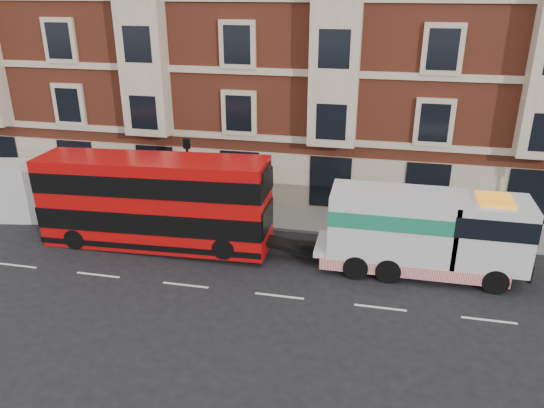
# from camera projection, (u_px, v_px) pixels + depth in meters

# --- Properties ---
(ground) EXTENTS (120.00, 120.00, 0.00)m
(ground) POSITION_uv_depth(u_px,v_px,m) (279.00, 296.00, 21.34)
(ground) COLOR black
(ground) RESTS_ON ground
(sidewalk) EXTENTS (90.00, 3.00, 0.15)m
(sidewalk) POSITION_uv_depth(u_px,v_px,m) (307.00, 220.00, 28.09)
(sidewalk) COLOR slate
(sidewalk) RESTS_ON ground
(victorian_terrace) EXTENTS (45.00, 12.00, 20.40)m
(victorian_terrace) POSITION_uv_depth(u_px,v_px,m) (339.00, 13.00, 30.93)
(victorian_terrace) COLOR brown
(victorian_terrace) RESTS_ON ground
(lamp_post_west) EXTENTS (0.35, 0.15, 4.35)m
(lamp_post_west) POSITION_uv_depth(u_px,v_px,m) (189.00, 173.00, 27.08)
(lamp_post_west) COLOR black
(lamp_post_west) RESTS_ON sidewalk
(double_decker_bus) EXTENTS (10.84, 2.49, 4.39)m
(double_decker_bus) POSITION_uv_depth(u_px,v_px,m) (154.00, 201.00, 24.60)
(double_decker_bus) COLOR #BC0A0A
(double_decker_bus) RESTS_ON ground
(tow_truck) EXTENTS (8.68, 2.56, 3.61)m
(tow_truck) POSITION_uv_depth(u_px,v_px,m) (420.00, 232.00, 22.43)
(tow_truck) COLOR silver
(tow_truck) RESTS_ON ground
(box_van) EXTENTS (5.94, 3.18, 2.93)m
(box_van) POSITION_uv_depth(u_px,v_px,m) (22.00, 191.00, 28.21)
(box_van) COLOR silver
(box_van) RESTS_ON ground
(pedestrian) EXTENTS (0.65, 0.46, 1.68)m
(pedestrian) POSITION_uv_depth(u_px,v_px,m) (81.00, 191.00, 29.50)
(pedestrian) COLOR #1D1D3A
(pedestrian) RESTS_ON sidewalk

